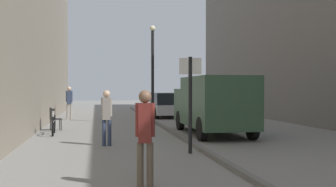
{
  "coord_description": "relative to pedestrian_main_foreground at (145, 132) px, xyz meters",
  "views": [
    {
      "loc": [
        -1.3,
        -1.32,
        1.78
      ],
      "look_at": [
        1.15,
        12.06,
        1.56
      ],
      "focal_mm": 41.86,
      "sensor_mm": 36.0,
      "label": 1
    }
  ],
  "objects": [
    {
      "name": "delivery_van",
      "position": [
        3.5,
        7.43,
        0.18
      ],
      "size": [
        2.02,
        5.02,
        2.17
      ],
      "rotation": [
        0.0,
        0.0,
        -0.0
      ],
      "color": "#335138",
      "rests_on": "ground_plane"
    },
    {
      "name": "parked_car",
      "position": [
        3.27,
        16.43,
        -0.29
      ],
      "size": [
        1.95,
        4.26,
        1.45
      ],
      "rotation": [
        0.0,
        0.0,
        0.03
      ],
      "color": "#B7B7BC",
      "rests_on": "ground_plane"
    },
    {
      "name": "cafe_chair_near_window",
      "position": [
        -2.57,
        9.91,
        -0.45
      ],
      "size": [
        0.53,
        0.53,
        0.94
      ],
      "rotation": [
        0.0,
        0.0,
        4.96
      ],
      "color": "black",
      "rests_on": "ground_plane"
    },
    {
      "name": "kerb_strip",
      "position": [
        2.05,
        6.54,
        -0.94
      ],
      "size": [
        0.16,
        40.0,
        0.12
      ],
      "primitive_type": "cube",
      "color": "#615F5B",
      "rests_on": "ground_plane"
    },
    {
      "name": "pedestrian_main_foreground",
      "position": [
        0.0,
        0.0,
        0.0
      ],
      "size": [
        0.34,
        0.23,
        1.73
      ],
      "rotation": [
        0.0,
        0.0,
        -0.19
      ],
      "color": "brown",
      "rests_on": "ground_plane"
    },
    {
      "name": "ground_plane",
      "position": [
        0.47,
        6.54,
        -1.0
      ],
      "size": [
        80.0,
        80.0,
        0.0
      ],
      "primitive_type": "plane",
      "color": "gray"
    },
    {
      "name": "bicycle_leaning",
      "position": [
        -2.42,
        8.45,
        -0.62
      ],
      "size": [
        0.15,
        1.77,
        0.98
      ],
      "rotation": [
        0.0,
        0.0,
        0.05
      ],
      "color": "black",
      "rests_on": "ground_plane"
    },
    {
      "name": "pedestrian_mid_block",
      "position": [
        -0.53,
        5.21,
        -0.02
      ],
      "size": [
        0.33,
        0.22,
        1.69
      ],
      "rotation": [
        0.0,
        0.0,
        -0.17
      ],
      "color": "#2D3851",
      "rests_on": "ground_plane"
    },
    {
      "name": "lamp_post",
      "position": [
        1.84,
        11.93,
        1.72
      ],
      "size": [
        0.28,
        0.28,
        4.76
      ],
      "color": "black",
      "rests_on": "ground_plane"
    },
    {
      "name": "pedestrian_far_crossing",
      "position": [
        -2.32,
        15.58,
        0.05
      ],
      "size": [
        0.36,
        0.24,
        1.82
      ],
      "rotation": [
        0.0,
        0.0,
        -0.06
      ],
      "color": "gray",
      "rests_on": "ground_plane"
    },
    {
      "name": "street_sign_post",
      "position": [
        1.65,
        3.44,
        0.54
      ],
      "size": [
        0.6,
        0.14,
        2.6
      ],
      "rotation": [
        0.0,
        0.0,
        2.96
      ],
      "color": "black",
      "rests_on": "ground_plane"
    }
  ]
}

